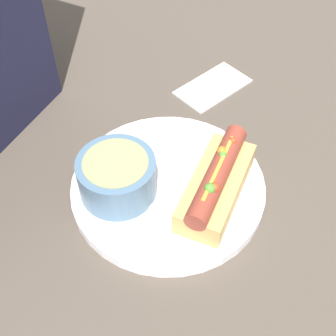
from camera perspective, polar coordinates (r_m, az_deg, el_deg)
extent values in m
plane|color=#4C4238|center=(0.65, 0.00, -2.84)|extent=(4.00, 4.00, 0.00)
cylinder|color=white|center=(0.65, 0.00, -2.38)|extent=(0.27, 0.27, 0.02)
cube|color=tan|center=(0.61, 5.84, -2.35)|extent=(0.16, 0.07, 0.04)
cylinder|color=brown|center=(0.59, 6.04, -0.78)|extent=(0.16, 0.04, 0.03)
sphere|color=#518C2D|center=(0.56, 5.12, -2.50)|extent=(0.01, 0.01, 0.01)
sphere|color=#C63F1E|center=(0.62, 7.92, 3.31)|extent=(0.01, 0.01, 0.01)
sphere|color=orange|center=(0.60, 6.57, 2.11)|extent=(0.01, 0.01, 0.01)
sphere|color=#C63F1E|center=(0.56, 5.69, -2.31)|extent=(0.01, 0.01, 0.01)
sphere|color=#518C2D|center=(0.60, 6.70, 1.57)|extent=(0.01, 0.01, 0.01)
cylinder|color=gold|center=(0.58, 6.14, 0.07)|extent=(0.11, 0.01, 0.01)
cylinder|color=slate|center=(0.61, -6.22, -1.10)|extent=(0.10, 0.10, 0.06)
cylinder|color=#8C8E60|center=(0.60, -6.41, 0.32)|extent=(0.08, 0.08, 0.01)
cube|color=#B7B7BC|center=(0.61, -1.38, -4.84)|extent=(0.03, 0.11, 0.00)
ellipsoid|color=#B7B7BC|center=(0.63, -8.06, -3.19)|extent=(0.03, 0.04, 0.01)
cube|color=white|center=(0.81, 5.50, 9.93)|extent=(0.14, 0.11, 0.01)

